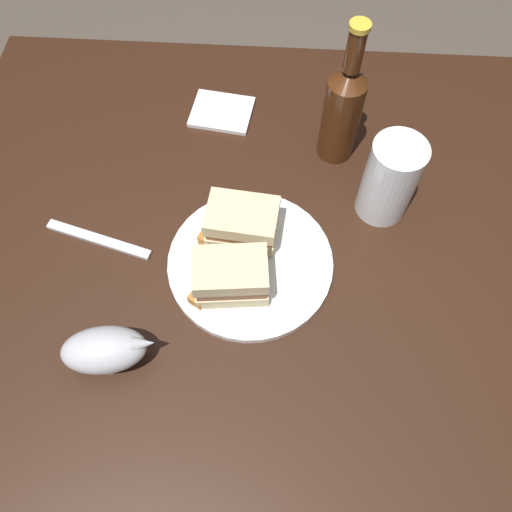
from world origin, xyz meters
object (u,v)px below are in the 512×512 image
Objects in this scene: sandwich_half_left at (242,223)px; gravy_boat at (105,350)px; cider_bottle at (343,110)px; napkin at (222,112)px; plate at (250,263)px; sandwich_half_right at (231,276)px; pint_glass at (388,183)px; fork at (99,239)px.

gravy_boat is (0.17, 0.21, -0.00)m from sandwich_half_left.
cider_bottle is 2.34× the size of napkin.
plate is 0.29m from cider_bottle.
cider_bottle is at bearing 160.11° from napkin.
sandwich_half_left is 0.09m from sandwich_half_right.
fork is at bearing 11.71° from pint_glass.
plate is 0.32m from napkin.
sandwich_half_right is at bearing 60.76° from cider_bottle.
plate is 0.06m from sandwich_half_left.
sandwich_half_right is at bearing 61.40° from plate.
sandwich_half_left is 0.86× the size of gravy_boat.
sandwich_half_right is (0.01, 0.09, 0.00)m from sandwich_half_left.
plate is 1.93× the size of gravy_boat.
gravy_boat is at bearing 51.48° from cider_bottle.
gravy_boat reaches higher than fork.
sandwich_half_left is at bearing 51.71° from cider_bottle.
sandwich_half_right is (0.02, 0.05, 0.04)m from plate.
cider_bottle reaches higher than plate.
plate is 0.25m from pint_glass.
sandwich_half_left is 1.04× the size of napkin.
cider_bottle is at bearing -119.24° from sandwich_half_right.
pint_glass is (-0.23, -0.17, 0.02)m from sandwich_half_right.
sandwich_half_right is 0.29m from pint_glass.
sandwich_half_left is 0.27m from gravy_boat.
sandwich_half_left reaches higher than napkin.
pint_glass reaches higher than gravy_boat.
gravy_boat is at bearing -56.75° from fork.
fork is at bearing 5.08° from sandwich_half_left.
cider_bottle is (-0.13, -0.24, 0.09)m from plate.
plate is 1.75× the size of pint_glass.
napkin is at bearing -33.99° from pint_glass.
pint_glass is (-0.22, -0.07, 0.02)m from sandwich_half_left.
pint_glass is at bearing -161.76° from sandwich_half_left.
cider_bottle is 1.43× the size of fork.
pint_glass is at bearing -149.50° from plate.
napkin is 0.33m from fork.
fork is (0.38, 0.21, -0.10)m from cider_bottle.
fork is (0.22, -0.07, -0.04)m from sandwich_half_right.
sandwich_half_left is at bearing 102.60° from napkin.
napkin is (0.07, -0.31, -0.00)m from plate.
napkin reaches higher than fork.
plate is 0.25m from fork.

